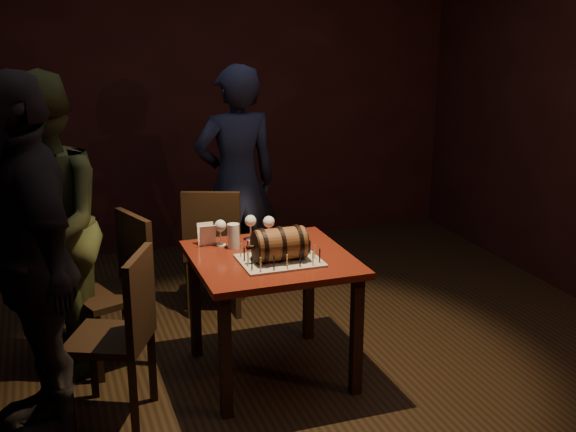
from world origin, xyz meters
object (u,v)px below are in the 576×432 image
Objects in this scene: barrel_cake at (280,244)px; wine_glass_mid at (251,222)px; pint_of_ale at (234,237)px; person_back at (236,183)px; chair_left_front at (123,327)px; pub_table at (271,274)px; wine_glass_right at (269,223)px; person_left_front at (30,262)px; wine_glass_left at (220,227)px; person_left_rear at (43,230)px; chair_left_rear at (122,281)px; chair_back at (214,244)px.

barrel_cake is 0.43m from wine_glass_mid.
wine_glass_mid is 0.18m from pint_of_ale.
person_back is at bearing 84.48° from barrel_cake.
barrel_cake is 0.37× the size of chair_left_front.
pub_table is 0.35m from wine_glass_right.
person_left_front is (-1.45, -1.50, 0.06)m from person_back.
wine_glass_mid is at bearing 149.52° from wine_glass_right.
person_back is at bearing 69.70° from wine_glass_left.
wine_glass_right is at bearing -30.48° from wine_glass_mid.
wine_glass_left is 1.10m from person_back.
pub_table is 5.59× the size of wine_glass_left.
person_left_rear reaches higher than pint_of_ale.
chair_left_rear is at bearing 37.58° from person_back.
person_back is at bearing 73.81° from pint_of_ale.
person_left_front is at bearing 42.52° from person_back.
barrel_cake is at bearing -35.09° from chair_left_rear.
pub_table is at bearing 12.69° from chair_left_front.
pint_of_ale is at bearing 120.28° from barrel_cake.
person_left_front reaches higher than chair_left_rear.
pub_table is 0.52× the size of person_back.
person_back reaches higher than wine_glass_right.
person_left_front is (-1.37, -0.45, 0.07)m from wine_glass_right.
chair_back is (0.12, 0.70, -0.35)m from wine_glass_left.
barrel_cake is 1.14m from chair_back.
chair_left_rear is (-0.81, 0.47, -0.12)m from pub_table.
person_left_rear is at bearing -154.75° from chair_back.
person_back is (0.15, 1.31, 0.23)m from pub_table.
person_left_rear is at bearing 173.98° from wine_glass_mid.
chair_back is (0.06, 0.77, -0.30)m from pint_of_ale.
barrel_cake is 0.20× the size of person_back.
person_left_rear is (-0.43, -0.03, 0.38)m from chair_left_rear.
chair_left_front is 0.51× the size of person_left_rear.
person_left_front reaches higher than wine_glass_right.
person_left_front reaches higher than person_left_rear.
person_left_front is at bearing -10.78° from person_left_rear.
person_back is (0.08, 1.05, 0.01)m from wine_glass_right.
pint_of_ale is 0.08× the size of person_left_front.
wine_glass_left is at bearing 75.75° from person_left_rear.
person_back reaches higher than wine_glass_left.
wine_glass_mid is at bearing -82.80° from chair_back.
wine_glass_mid is 0.09× the size of person_left_front.
person_back reaches higher than barrel_cake.
pint_of_ale is 1.15m from person_back.
person_back is 0.93× the size of person_left_front.
pint_of_ale is 0.08× the size of person_left_rear.
person_left_rear is at bearing 161.12° from person_left_front.
wine_glass_left is 0.88m from chair_left_front.
person_left_rear is (-1.01, 0.17, 0.04)m from wine_glass_left.
person_left_rear is (-1.31, 0.19, 0.04)m from wine_glass_right.
pub_table is at bearing -51.09° from pint_of_ale.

